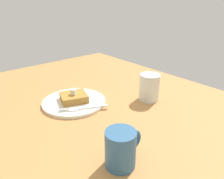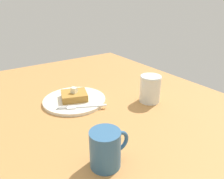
# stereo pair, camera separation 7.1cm
# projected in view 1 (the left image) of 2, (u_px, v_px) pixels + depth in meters

# --- Properties ---
(table_surface) EXTENTS (1.11, 1.11, 0.03)m
(table_surface) POSITION_uv_depth(u_px,v_px,m) (67.00, 118.00, 0.69)
(table_surface) COLOR #B77E43
(table_surface) RESTS_ON ground
(plate) EXTENTS (0.22, 0.22, 0.01)m
(plate) POSITION_uv_depth(u_px,v_px,m) (74.00, 102.00, 0.75)
(plate) COLOR silver
(plate) RESTS_ON table_surface
(toast_slice_center) EXTENTS (0.11, 0.10, 0.02)m
(toast_slice_center) POSITION_uv_depth(u_px,v_px,m) (74.00, 97.00, 0.74)
(toast_slice_center) COLOR #AA7831
(toast_slice_center) RESTS_ON plate
(butter_pat_primary) EXTENTS (0.02, 0.02, 0.02)m
(butter_pat_primary) POSITION_uv_depth(u_px,v_px,m) (74.00, 92.00, 0.74)
(butter_pat_primary) COLOR #F3F0C8
(butter_pat_primary) RESTS_ON toast_slice_center
(fork) EXTENTS (0.15, 0.08, 0.00)m
(fork) POSITION_uv_depth(u_px,v_px,m) (80.00, 109.00, 0.69)
(fork) COLOR silver
(fork) RESTS_ON plate
(syrup_jar) EXTENTS (0.07, 0.07, 0.09)m
(syrup_jar) POSITION_uv_depth(u_px,v_px,m) (149.00, 88.00, 0.76)
(syrup_jar) COLOR #35180B
(syrup_jar) RESTS_ON table_surface
(coffee_mug) EXTENTS (0.10, 0.07, 0.09)m
(coffee_mug) POSITION_uv_depth(u_px,v_px,m) (121.00, 148.00, 0.47)
(coffee_mug) COLOR #32608B
(coffee_mug) RESTS_ON table_surface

